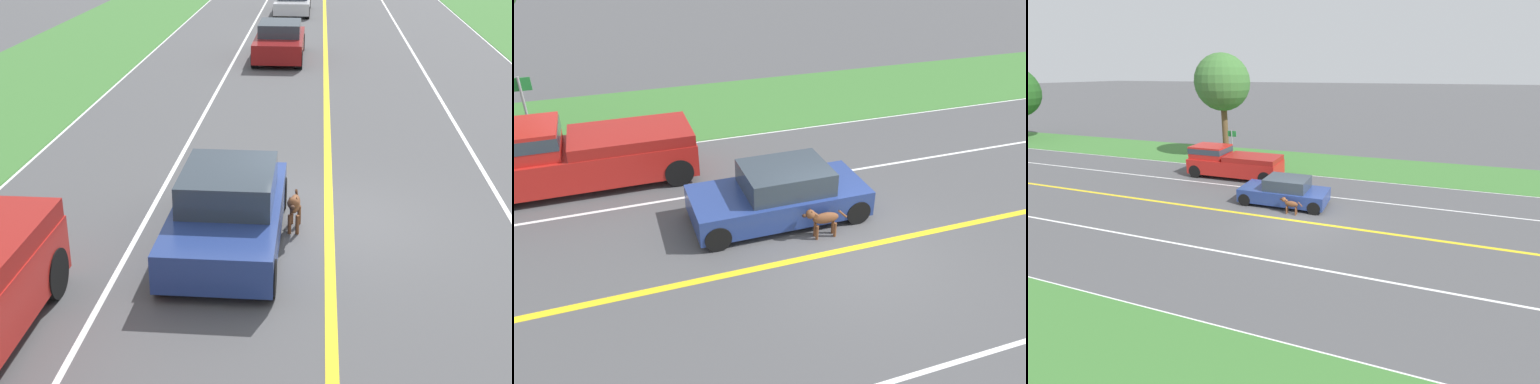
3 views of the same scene
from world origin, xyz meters
The scene contains 7 objects.
ground_plane centered at (0.00, 0.00, 0.00)m, with size 400.00×400.00×0.00m, color #4C4C4F.
centre_divider_line centered at (0.00, 0.00, 0.00)m, with size 0.18×160.00×0.01m, color yellow.
lane_dash_same_dir centered at (3.50, 0.00, 0.00)m, with size 0.10×160.00×0.01m, color white.
ego_car centered at (1.80, 1.06, 0.63)m, with size 1.90×4.27×1.37m.
dog centered at (0.66, 0.43, 0.50)m, with size 0.25×1.12×0.80m.
car_trailing_near centered at (1.79, -15.06, 0.65)m, with size 1.86×4.37×1.38m.
car_trailing_mid centered at (1.74, -27.10, 0.61)m, with size 1.89×4.69×1.31m.
Camera 1 is at (0.33, 12.41, 5.68)m, focal length 50.00 mm.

